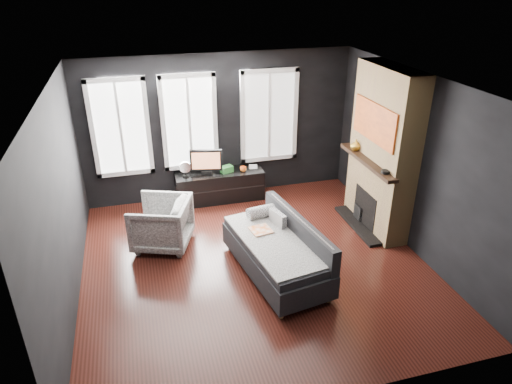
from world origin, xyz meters
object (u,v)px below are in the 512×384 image
object	(u,v)px
sofa	(276,249)
book	(249,162)
monitor	(206,160)
media_console	(220,186)
mantel_vase	(356,145)
armchair	(161,221)
mug	(243,168)

from	to	relation	value
sofa	book	xyz separation A→B (m)	(0.29, 2.62, 0.25)
book	sofa	bearing A→B (deg)	-96.40
monitor	book	distance (m)	0.86
media_console	mantel_vase	size ratio (longest dim) A/B	8.69
monitor	book	size ratio (longest dim) A/B	2.84
armchair	mantel_vase	world-z (taller)	mantel_vase
mug	book	distance (m)	0.23
sofa	monitor	size ratio (longest dim) A/B	3.24
armchair	mantel_vase	xyz separation A→B (m)	(3.33, 0.15, 0.89)
monitor	book	bearing A→B (deg)	17.30
armchair	book	distance (m)	2.30
sofa	monitor	world-z (taller)	monitor
sofa	mug	world-z (taller)	sofa
media_console	armchair	bearing A→B (deg)	-131.61
mug	sofa	bearing A→B (deg)	-93.15
media_console	monitor	xyz separation A→B (m)	(-0.23, -0.00, 0.55)
monitor	book	xyz separation A→B (m)	(0.84, 0.08, -0.16)
media_console	book	xyz separation A→B (m)	(0.60, 0.08, 0.39)
monitor	book	world-z (taller)	monitor
book	mantel_vase	xyz separation A→B (m)	(1.53, -1.27, 0.65)
monitor	sofa	bearing A→B (deg)	-66.21
armchair	book	bearing A→B (deg)	148.70
mug	book	xyz separation A→B (m)	(0.16, 0.16, 0.05)
sofa	mug	size ratio (longest dim) A/B	16.23
monitor	mug	bearing A→B (deg)	5.09
armchair	mantel_vase	bearing A→B (deg)	112.98
media_console	monitor	size ratio (longest dim) A/B	2.74
sofa	media_console	distance (m)	2.56
sofa	armchair	xyz separation A→B (m)	(-1.51, 1.20, 0.02)
book	mantel_vase	distance (m)	2.09
armchair	mug	size ratio (longest dim) A/B	7.25
sofa	media_console	xyz separation A→B (m)	(-0.31, 2.54, -0.14)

